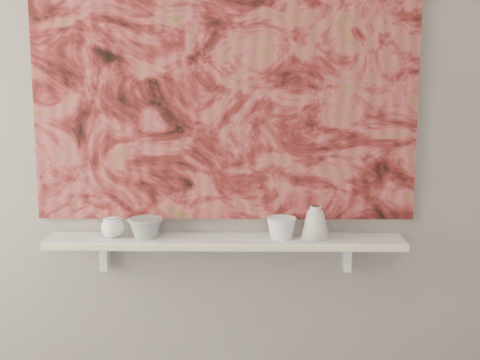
{
  "coord_description": "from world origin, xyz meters",
  "views": [
    {
      "loc": [
        0.09,
        -1.03,
        1.59
      ],
      "look_at": [
        0.06,
        1.49,
        1.16
      ],
      "focal_mm": 50.0,
      "sensor_mm": 36.0,
      "label": 1
    }
  ],
  "objects_px": {
    "bowl_grey": "(146,228)",
    "shelf": "(225,242)",
    "cup_cream": "(113,227)",
    "bowl_white": "(281,227)",
    "painting": "(225,80)",
    "bell_vessel": "(315,222)"
  },
  "relations": [
    {
      "from": "cup_cream",
      "to": "bell_vessel",
      "type": "relative_size",
      "value": 0.69
    },
    {
      "from": "cup_cream",
      "to": "bowl_white",
      "type": "relative_size",
      "value": 0.76
    },
    {
      "from": "bowl_grey",
      "to": "bowl_white",
      "type": "distance_m",
      "value": 0.53
    },
    {
      "from": "bell_vessel",
      "to": "bowl_white",
      "type": "height_order",
      "value": "bell_vessel"
    },
    {
      "from": "bell_vessel",
      "to": "bowl_white",
      "type": "bearing_deg",
      "value": 180.0
    },
    {
      "from": "bowl_grey",
      "to": "bell_vessel",
      "type": "distance_m",
      "value": 0.66
    },
    {
      "from": "bowl_grey",
      "to": "cup_cream",
      "type": "height_order",
      "value": "same"
    },
    {
      "from": "bell_vessel",
      "to": "cup_cream",
      "type": "bearing_deg",
      "value": 180.0
    },
    {
      "from": "bowl_white",
      "to": "shelf",
      "type": "bearing_deg",
      "value": 180.0
    },
    {
      "from": "bowl_grey",
      "to": "shelf",
      "type": "bearing_deg",
      "value": 0.0
    },
    {
      "from": "shelf",
      "to": "bowl_white",
      "type": "height_order",
      "value": "bowl_white"
    },
    {
      "from": "bowl_grey",
      "to": "cup_cream",
      "type": "xyz_separation_m",
      "value": [
        -0.13,
        0.0,
        0.0
      ]
    },
    {
      "from": "painting",
      "to": "bell_vessel",
      "type": "xyz_separation_m",
      "value": [
        0.35,
        -0.08,
        -0.55
      ]
    },
    {
      "from": "cup_cream",
      "to": "bowl_white",
      "type": "xyz_separation_m",
      "value": [
        0.66,
        0.0,
        0.0
      ]
    },
    {
      "from": "shelf",
      "to": "bowl_white",
      "type": "distance_m",
      "value": 0.23
    },
    {
      "from": "shelf",
      "to": "cup_cream",
      "type": "height_order",
      "value": "cup_cream"
    },
    {
      "from": "bowl_grey",
      "to": "cup_cream",
      "type": "distance_m",
      "value": 0.13
    },
    {
      "from": "shelf",
      "to": "bowl_white",
      "type": "xyz_separation_m",
      "value": [
        0.22,
        0.0,
        0.06
      ]
    },
    {
      "from": "painting",
      "to": "cup_cream",
      "type": "relative_size",
      "value": 16.87
    },
    {
      "from": "painting",
      "to": "bowl_white",
      "type": "height_order",
      "value": "painting"
    },
    {
      "from": "painting",
      "to": "bowl_grey",
      "type": "xyz_separation_m",
      "value": [
        -0.31,
        -0.08,
        -0.57
      ]
    },
    {
      "from": "cup_cream",
      "to": "shelf",
      "type": "bearing_deg",
      "value": 0.0
    }
  ]
}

